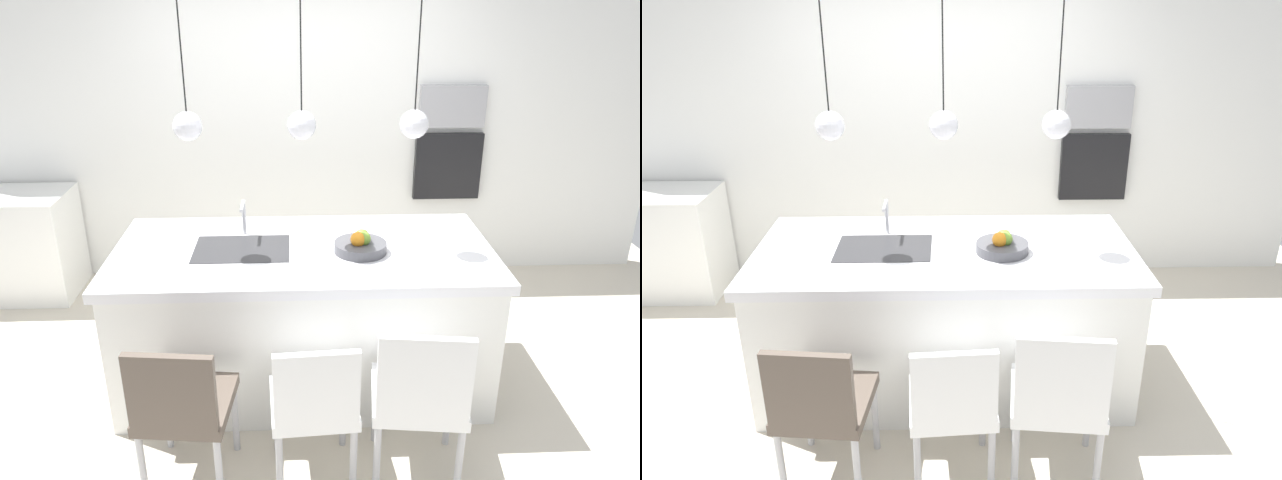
% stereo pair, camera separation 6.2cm
% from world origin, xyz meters
% --- Properties ---
extents(floor, '(6.60, 6.60, 0.00)m').
position_xyz_m(floor, '(0.00, 0.00, 0.00)').
color(floor, beige).
rests_on(floor, ground).
extents(back_wall, '(6.00, 0.10, 2.60)m').
position_xyz_m(back_wall, '(0.00, 1.65, 1.30)').
color(back_wall, white).
rests_on(back_wall, ground).
extents(kitchen_island, '(2.24, 1.07, 0.92)m').
position_xyz_m(kitchen_island, '(0.00, 0.00, 0.46)').
color(kitchen_island, white).
rests_on(kitchen_island, ground).
extents(sink_basin, '(0.56, 0.40, 0.02)m').
position_xyz_m(sink_basin, '(-0.36, 0.00, 0.91)').
color(sink_basin, '#2D2D30').
rests_on(sink_basin, kitchen_island).
extents(faucet, '(0.02, 0.17, 0.22)m').
position_xyz_m(faucet, '(-0.36, 0.21, 1.06)').
color(faucet, silver).
rests_on(faucet, kitchen_island).
extents(fruit_bowl, '(0.31, 0.31, 0.13)m').
position_xyz_m(fruit_bowl, '(0.33, -0.07, 0.96)').
color(fruit_bowl, '#4C4C51').
rests_on(fruit_bowl, kitchen_island).
extents(side_counter, '(1.10, 0.60, 0.86)m').
position_xyz_m(side_counter, '(-2.40, 1.28, 0.43)').
color(side_counter, white).
rests_on(side_counter, ground).
extents(microwave, '(0.54, 0.08, 0.34)m').
position_xyz_m(microwave, '(1.24, 1.58, 1.46)').
color(microwave, '#9E9EA3').
rests_on(microwave, back_wall).
extents(oven, '(0.56, 0.08, 0.56)m').
position_xyz_m(oven, '(1.24, 1.58, 0.96)').
color(oven, black).
rests_on(oven, back_wall).
extents(chair_near, '(0.48, 0.50, 0.87)m').
position_xyz_m(chair_near, '(-0.59, -0.89, 0.50)').
color(chair_near, brown).
rests_on(chair_near, ground).
extents(chair_middle, '(0.45, 0.44, 0.85)m').
position_xyz_m(chair_middle, '(0.03, -0.88, 0.48)').
color(chair_middle, white).
rests_on(chair_middle, ground).
extents(chair_far, '(0.50, 0.50, 0.93)m').
position_xyz_m(chair_far, '(0.54, -0.89, 0.52)').
color(chair_far, white).
rests_on(chair_far, ground).
extents(pendant_light_left, '(0.16, 0.16, 0.76)m').
position_xyz_m(pendant_light_left, '(-0.62, 0.00, 1.65)').
color(pendant_light_left, silver).
extents(pendant_light_center, '(0.16, 0.16, 0.76)m').
position_xyz_m(pendant_light_center, '(0.00, 0.00, 1.65)').
color(pendant_light_center, silver).
extents(pendant_light_right, '(0.16, 0.16, 0.76)m').
position_xyz_m(pendant_light_right, '(0.62, 0.00, 1.65)').
color(pendant_light_right, silver).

